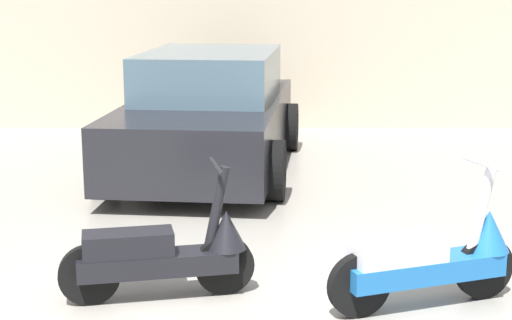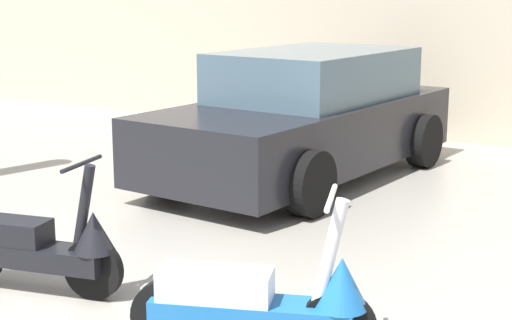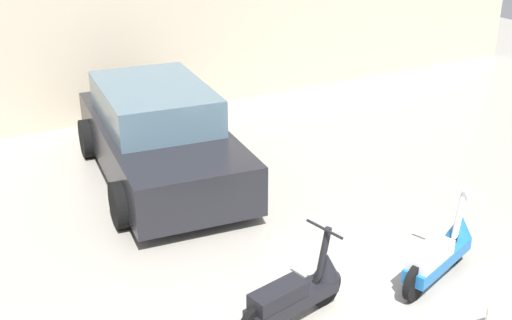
{
  "view_description": "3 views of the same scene",
  "coord_description": "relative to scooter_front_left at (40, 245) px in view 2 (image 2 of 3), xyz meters",
  "views": [
    {
      "loc": [
        0.02,
        -4.44,
        2.16
      ],
      "look_at": [
        0.0,
        2.53,
        0.61
      ],
      "focal_mm": 55.0,
      "sensor_mm": 36.0,
      "label": 1
    },
    {
      "loc": [
        3.24,
        -2.96,
        2.07
      ],
      "look_at": [
        0.3,
        2.21,
        0.77
      ],
      "focal_mm": 55.0,
      "sensor_mm": 36.0,
      "label": 2
    },
    {
      "loc": [
        -3.6,
        -3.8,
        4.18
      ],
      "look_at": [
        -0.07,
        2.62,
        0.99
      ],
      "focal_mm": 45.0,
      "sensor_mm": 36.0,
      "label": 3
    }
  ],
  "objects": [
    {
      "name": "wall_back",
      "position": [
        0.61,
        6.89,
        1.36
      ],
      "size": [
        19.6,
        0.12,
        3.39
      ],
      "primitive_type": "cube",
      "color": "beige",
      "rests_on": "ground_plane"
    },
    {
      "name": "scooter_front_left",
      "position": [
        0.0,
        0.0,
        0.0
      ],
      "size": [
        1.36,
        0.57,
        0.96
      ],
      "rotation": [
        0.0,
        0.0,
        0.2
      ],
      "color": "black",
      "rests_on": "ground_plane"
    },
    {
      "name": "car_rear_left",
      "position": [
        0.07,
        4.03,
        0.33
      ],
      "size": [
        2.32,
        4.28,
        1.4
      ],
      "rotation": [
        0.0,
        0.0,
        -1.67
      ],
      "color": "black",
      "rests_on": "ground_plane"
    },
    {
      "name": "scooter_front_right",
      "position": [
        1.84,
        -0.13,
        0.01
      ],
      "size": [
        1.36,
        0.71,
        0.99
      ],
      "rotation": [
        0.0,
        0.0,
        0.34
      ],
      "color": "black",
      "rests_on": "ground_plane"
    }
  ]
}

